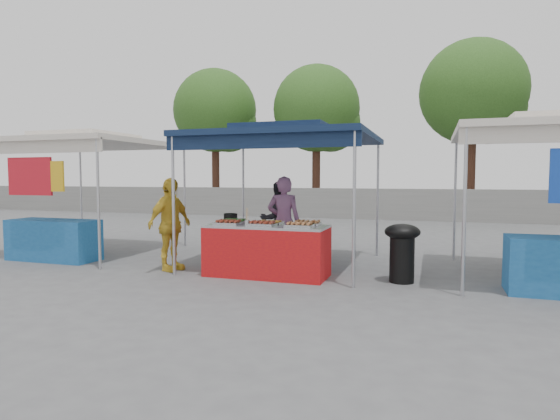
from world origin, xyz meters
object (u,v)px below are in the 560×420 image
(wok_burner, at_px, (402,248))
(customer_person, at_px, (170,224))
(cooking_pot, at_px, (231,218))
(helper_man, at_px, (278,220))
(vendor_woman, at_px, (284,222))
(vendor_table, at_px, (267,251))

(wok_burner, distance_m, customer_person, 3.94)
(cooking_pot, height_order, helper_man, helper_man)
(cooking_pot, xyz_separation_m, customer_person, (-0.95, -0.45, -0.11))
(cooking_pot, bearing_deg, vendor_woman, 27.32)
(vendor_woman, distance_m, customer_person, 2.01)
(vendor_table, xyz_separation_m, cooking_pot, (-0.81, 0.37, 0.50))
(vendor_table, height_order, wok_burner, wok_burner)
(vendor_table, height_order, vendor_woman, vendor_woman)
(vendor_table, bearing_deg, vendor_woman, 87.39)
(vendor_table, height_order, helper_man, helper_man)
(wok_burner, bearing_deg, helper_man, 168.97)
(wok_burner, bearing_deg, vendor_table, -153.33)
(vendor_woman, xyz_separation_m, customer_person, (-1.80, -0.89, -0.01))
(vendor_table, distance_m, wok_burner, 2.17)
(vendor_table, xyz_separation_m, vendor_woman, (0.04, 0.81, 0.40))
(helper_man, bearing_deg, wok_burner, 115.94)
(vendor_table, relative_size, cooking_pot, 8.27)
(helper_man, bearing_deg, cooking_pot, 41.87)
(vendor_table, bearing_deg, customer_person, -177.25)
(vendor_woman, xyz_separation_m, helper_man, (-0.44, 1.00, -0.06))
(cooking_pot, distance_m, wok_burner, 2.99)
(wok_burner, height_order, customer_person, customer_person)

